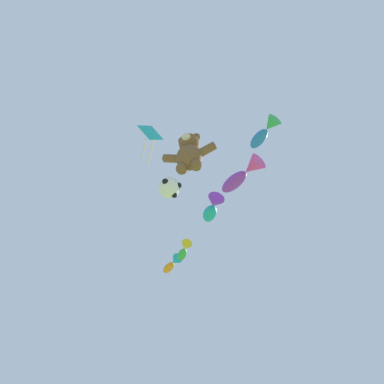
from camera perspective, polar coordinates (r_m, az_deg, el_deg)
teddy_bear_kite at (r=11.30m, az=-0.57°, el=7.48°), size 2.11×0.93×2.14m
soccer_ball_kite at (r=10.12m, az=-4.37°, el=0.82°), size 0.82×0.81×0.75m
fish_kite_cobalt at (r=11.61m, az=13.67°, el=11.09°), size 1.35×1.34×0.56m
fish_kite_violet at (r=12.85m, az=9.66°, el=3.31°), size 2.19×1.80×0.77m
fish_kite_teal at (r=14.30m, az=3.86°, el=-3.05°), size 1.46×1.78×0.79m
fish_kite_emerald at (r=15.93m, az=-1.56°, el=-11.08°), size 1.26×1.56×0.56m
fish_kite_tangerine at (r=18.29m, az=-3.85°, el=-13.56°), size 1.65×1.59×0.62m
diamond_kite at (r=13.97m, az=-7.96°, el=10.72°), size 0.88×1.08×3.23m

